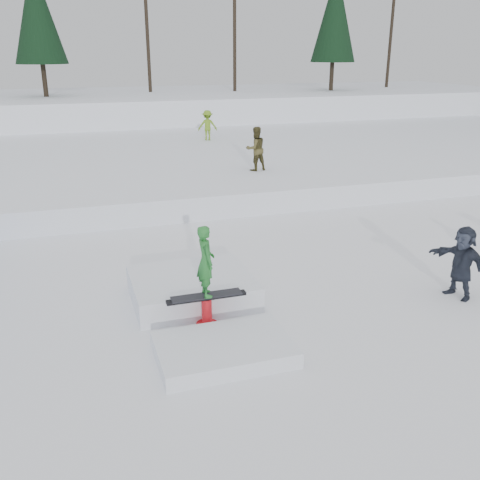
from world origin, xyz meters
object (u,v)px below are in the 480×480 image
object	(u,v)px
spectator_dark	(462,262)
jib_rail_feature	(200,300)
walker_olive	(256,149)
walker_ygreen	(207,125)

from	to	relation	value
spectator_dark	jib_rail_feature	bearing A→B (deg)	-113.87
walker_olive	jib_rail_feature	world-z (taller)	walker_olive
spectator_dark	jib_rail_feature	distance (m)	5.80
walker_olive	spectator_dark	xyz separation A→B (m)	(1.11, -10.47, -0.82)
walker_olive	spectator_dark	size ratio (longest dim) A/B	1.02
walker_ygreen	spectator_dark	world-z (taller)	walker_ygreen
walker_ygreen	spectator_dark	bearing A→B (deg)	103.52
spectator_dark	jib_rail_feature	xyz separation A→B (m)	(-5.70, 0.97, -0.52)
walker_ygreen	spectator_dark	distance (m)	18.31
walker_olive	walker_ygreen	world-z (taller)	walker_olive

